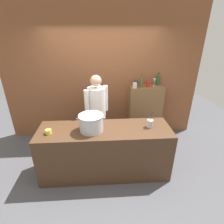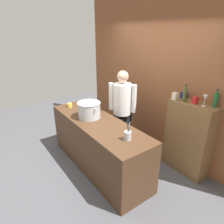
{
  "view_description": "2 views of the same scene",
  "coord_description": "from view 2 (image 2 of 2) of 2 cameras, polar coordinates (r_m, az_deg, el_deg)",
  "views": [
    {
      "loc": [
        -0.05,
        -2.55,
        2.4
      ],
      "look_at": [
        0.14,
        0.28,
        1.08
      ],
      "focal_mm": 28.27,
      "sensor_mm": 36.0,
      "label": 1
    },
    {
      "loc": [
        2.62,
        -1.59,
        2.35
      ],
      "look_at": [
        0.01,
        0.3,
        1.0
      ],
      "focal_mm": 32.15,
      "sensor_mm": 36.0,
      "label": 2
    }
  ],
  "objects": [
    {
      "name": "bar_cabinet",
      "position": [
        3.66,
        20.85,
        -6.95
      ],
      "size": [
        0.76,
        0.32,
        1.26
      ],
      "primitive_type": "cube",
      "color": "brown",
      "rests_on": "ground_plane"
    },
    {
      "name": "wine_bottle_green",
      "position": [
        3.33,
        27.34,
        3.0
      ],
      "size": [
        0.07,
        0.07,
        0.28
      ],
      "color": "#1E592D",
      "rests_on": "bar_cabinet"
    },
    {
      "name": "spice_tin_red",
      "position": [
        3.37,
        22.6,
        3.09
      ],
      "size": [
        0.07,
        0.07,
        0.11
      ],
      "primitive_type": "cube",
      "color": "red",
      "rests_on": "bar_cabinet"
    },
    {
      "name": "wine_bottle_olive",
      "position": [
        3.39,
        19.99,
        4.57
      ],
      "size": [
        0.06,
        0.06,
        0.29
      ],
      "color": "#475123",
      "rests_on": "bar_cabinet"
    },
    {
      "name": "stockpot_large",
      "position": [
        3.5,
        -6.51,
        0.55
      ],
      "size": [
        0.46,
        0.4,
        0.28
      ],
      "color": "#B7BABF",
      "rests_on": "prep_counter"
    },
    {
      "name": "utensil_crock",
      "position": [
        2.82,
        4.46,
        -6.64
      ],
      "size": [
        0.1,
        0.1,
        0.29
      ],
      "color": "#B7BABF",
      "rests_on": "prep_counter"
    },
    {
      "name": "ground_plane",
      "position": [
        3.86,
        -3.78,
        -14.79
      ],
      "size": [
        8.0,
        8.0,
        0.0
      ],
      "primitive_type": "plane",
      "color": "#4C4C51"
    },
    {
      "name": "brick_back_panel",
      "position": [
        4.07,
        12.81,
        10.11
      ],
      "size": [
        4.4,
        0.1,
        3.0
      ],
      "primitive_type": "cube",
      "color": "brown",
      "rests_on": "ground_plane"
    },
    {
      "name": "spice_tin_cream",
      "position": [
        3.46,
        17.51,
        4.34
      ],
      "size": [
        0.08,
        0.08,
        0.12
      ],
      "primitive_type": "cube",
      "color": "beige",
      "rests_on": "bar_cabinet"
    },
    {
      "name": "chef",
      "position": [
        3.81,
        2.93,
        1.38
      ],
      "size": [
        0.46,
        0.41,
        1.66
      ],
      "rotation": [
        0.0,
        0.0,
        3.76
      ],
      "color": "black",
      "rests_on": "ground_plane"
    },
    {
      "name": "wine_glass_tall",
      "position": [
        3.29,
        24.94,
        3.61
      ],
      "size": [
        0.07,
        0.07,
        0.18
      ],
      "color": "silver",
      "rests_on": "bar_cabinet"
    },
    {
      "name": "spice_tin_navy",
      "position": [
        3.58,
        19.73,
        4.51
      ],
      "size": [
        0.09,
        0.09,
        0.1
      ],
      "primitive_type": "cube",
      "color": "navy",
      "rests_on": "bar_cabinet"
    },
    {
      "name": "butter_jar",
      "position": [
        4.08,
        -11.95,
        1.93
      ],
      "size": [
        0.1,
        0.1,
        0.07
      ],
      "primitive_type": "cylinder",
      "color": "yellow",
      "rests_on": "prep_counter"
    },
    {
      "name": "prep_counter",
      "position": [
        3.61,
        -3.97,
        -9.11
      ],
      "size": [
        2.23,
        0.7,
        0.9
      ],
      "primitive_type": "cube",
      "color": "#472D1C",
      "rests_on": "ground_plane"
    }
  ]
}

